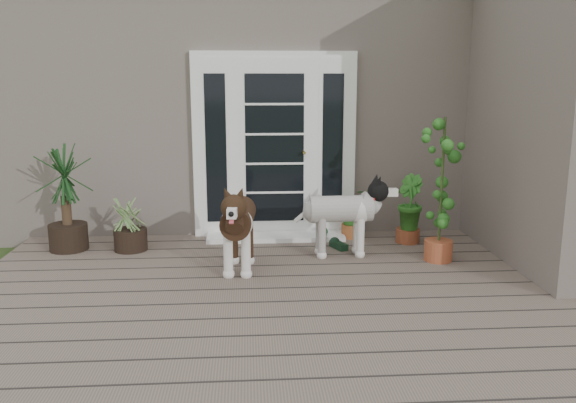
{
  "coord_description": "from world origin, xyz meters",
  "views": [
    {
      "loc": [
        -0.52,
        -4.3,
        1.97
      ],
      "look_at": [
        -0.1,
        1.75,
        0.7
      ],
      "focal_mm": 36.91,
      "sensor_mm": 36.0,
      "label": 1
    }
  ],
  "objects": [
    {
      "name": "herb_c",
      "position": [
        2.31,
        2.4,
        0.41
      ],
      "size": [
        0.52,
        0.52,
        0.58
      ],
      "primitive_type": "imported",
      "rotation": [
        0.0,
        0.0,
        4.07
      ],
      "color": "#1A4D16",
      "rests_on": "deck"
    },
    {
      "name": "herb_a",
      "position": [
        0.7,
        2.4,
        0.37
      ],
      "size": [
        0.54,
        0.54,
        0.49
      ],
      "primitive_type": "imported",
      "rotation": [
        0.0,
        0.0,
        0.59
      ],
      "color": "#21601B",
      "rests_on": "deck"
    },
    {
      "name": "clog_left",
      "position": [
        0.48,
        1.95,
        0.16
      ],
      "size": [
        0.24,
        0.32,
        0.09
      ],
      "primitive_type": null,
      "rotation": [
        0.0,
        0.0,
        0.39
      ],
      "color": "black",
      "rests_on": "deck"
    },
    {
      "name": "white_dog",
      "position": [
        0.45,
        1.68,
        0.49
      ],
      "size": [
        0.9,
        0.41,
        0.74
      ],
      "primitive_type": null,
      "rotation": [
        0.0,
        0.0,
        -1.53
      ],
      "color": "silver",
      "rests_on": "deck"
    },
    {
      "name": "spider_plant",
      "position": [
        -1.81,
        2.04,
        0.44
      ],
      "size": [
        0.62,
        0.62,
        0.63
      ],
      "primitive_type": null,
      "rotation": [
        0.0,
        0.0,
        0.05
      ],
      "color": "#80A364",
      "rests_on": "deck"
    },
    {
      "name": "deck",
      "position": [
        0.0,
        0.4,
        0.06
      ],
      "size": [
        6.2,
        4.6,
        0.12
      ],
      "primitive_type": "cube",
      "color": "#6B5B4C",
      "rests_on": "ground"
    },
    {
      "name": "herb_b",
      "position": [
        1.3,
        2.14,
        0.4
      ],
      "size": [
        0.43,
        0.43,
        0.57
      ],
      "primitive_type": "imported",
      "rotation": [
        0.0,
        0.0,
        1.71
      ],
      "color": "#235117",
      "rests_on": "deck"
    },
    {
      "name": "door_step",
      "position": [
        -0.2,
        2.4,
        0.14
      ],
      "size": [
        1.6,
        0.4,
        0.05
      ],
      "primitive_type": "cube",
      "color": "white",
      "rests_on": "deck"
    },
    {
      "name": "yucca",
      "position": [
        -2.49,
        2.1,
        0.69
      ],
      "size": [
        0.98,
        0.98,
        1.14
      ],
      "primitive_type": null,
      "rotation": [
        0.0,
        0.0,
        -0.3
      ],
      "color": "black",
      "rests_on": "deck"
    },
    {
      "name": "house_main",
      "position": [
        0.0,
        4.65,
        1.55
      ],
      "size": [
        7.4,
        4.0,
        3.1
      ],
      "primitive_type": "cube",
      "color": "#665E54",
      "rests_on": "ground"
    },
    {
      "name": "sapling",
      "position": [
        1.43,
        1.44,
        0.88
      ],
      "size": [
        0.49,
        0.49,
        1.53
      ],
      "primitive_type": null,
      "rotation": [
        0.0,
        0.0,
        0.09
      ],
      "color": "#1F661D",
      "rests_on": "deck"
    },
    {
      "name": "clog_right",
      "position": [
        0.34,
        2.35,
        0.17
      ],
      "size": [
        0.22,
        0.37,
        0.1
      ],
      "primitive_type": null,
      "rotation": [
        0.0,
        0.0,
        -0.19
      ],
      "color": "#173920",
      "rests_on": "deck"
    },
    {
      "name": "brindle_dog",
      "position": [
        -0.61,
        1.26,
        0.51
      ],
      "size": [
        0.48,
        0.96,
        0.78
      ],
      "primitive_type": null,
      "rotation": [
        0.0,
        0.0,
        3.06
      ],
      "color": "#3C2415",
      "rests_on": "deck"
    },
    {
      "name": "door_unit",
      "position": [
        -0.2,
        2.6,
        1.19
      ],
      "size": [
        1.9,
        0.14,
        2.15
      ],
      "primitive_type": "cube",
      "color": "white",
      "rests_on": "deck"
    }
  ]
}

